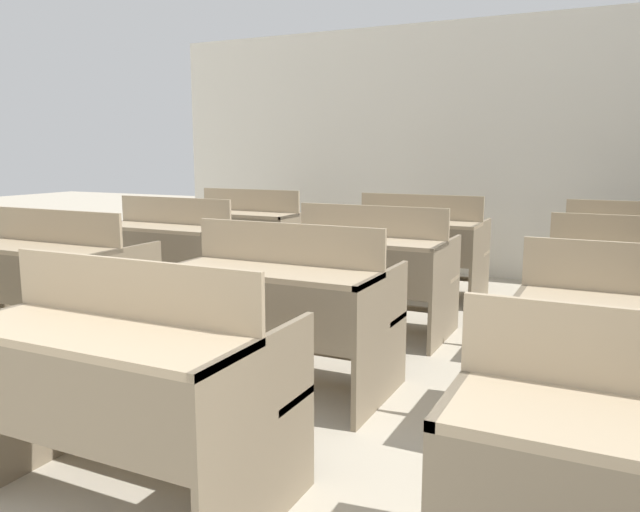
{
  "coord_description": "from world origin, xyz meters",
  "views": [
    {
      "loc": [
        1.73,
        -0.31,
        1.35
      ],
      "look_at": [
        0.3,
        2.65,
        0.79
      ],
      "focal_mm": 35.0,
      "sensor_mm": 36.0,
      "label": 1
    }
  ],
  "objects_px": {
    "bench_second_center": "(285,306)",
    "bench_back_center": "(418,245)",
    "bench_second_left": "(55,277)",
    "bench_third_left": "(173,251)",
    "bench_front_center": "(127,381)",
    "bench_back_right": "(640,260)",
    "bench_back_left": "(249,234)",
    "bench_third_center": "(369,268)"
  },
  "relations": [
    {
      "from": "bench_front_center",
      "to": "bench_third_center",
      "type": "relative_size",
      "value": 1.0
    },
    {
      "from": "bench_back_left",
      "to": "bench_second_left",
      "type": "bearing_deg",
      "value": -89.32
    },
    {
      "from": "bench_second_center",
      "to": "bench_back_center",
      "type": "distance_m",
      "value": 2.55
    },
    {
      "from": "bench_third_left",
      "to": "bench_third_center",
      "type": "xyz_separation_m",
      "value": [
        1.82,
        -0.01,
        0.0
      ]
    },
    {
      "from": "bench_back_left",
      "to": "bench_back_right",
      "type": "relative_size",
      "value": 1.0
    },
    {
      "from": "bench_front_center",
      "to": "bench_third_left",
      "type": "bearing_deg",
      "value": 125.85
    },
    {
      "from": "bench_third_center",
      "to": "bench_back_right",
      "type": "xyz_separation_m",
      "value": [
        1.81,
        1.29,
        0.0
      ]
    },
    {
      "from": "bench_front_center",
      "to": "bench_back_left",
      "type": "relative_size",
      "value": 1.0
    },
    {
      "from": "bench_front_center",
      "to": "bench_second_center",
      "type": "xyz_separation_m",
      "value": [
        -0.03,
        1.27,
        0.0
      ]
    },
    {
      "from": "bench_front_center",
      "to": "bench_back_right",
      "type": "height_order",
      "value": "same"
    },
    {
      "from": "bench_second_center",
      "to": "bench_third_center",
      "type": "distance_m",
      "value": 1.26
    },
    {
      "from": "bench_third_center",
      "to": "bench_back_left",
      "type": "distance_m",
      "value": 2.25
    },
    {
      "from": "bench_third_left",
      "to": "bench_back_right",
      "type": "height_order",
      "value": "same"
    },
    {
      "from": "bench_third_center",
      "to": "bench_second_center",
      "type": "bearing_deg",
      "value": -90.57
    },
    {
      "from": "bench_front_center",
      "to": "bench_back_center",
      "type": "xyz_separation_m",
      "value": [
        -0.03,
        3.82,
        0.0
      ]
    },
    {
      "from": "bench_third_center",
      "to": "bench_third_left",
      "type": "bearing_deg",
      "value": 179.7
    },
    {
      "from": "bench_second_left",
      "to": "bench_second_center",
      "type": "bearing_deg",
      "value": -0.46
    },
    {
      "from": "bench_second_left",
      "to": "bench_back_left",
      "type": "height_order",
      "value": "same"
    },
    {
      "from": "bench_second_center",
      "to": "bench_front_center",
      "type": "bearing_deg",
      "value": -88.8
    },
    {
      "from": "bench_second_left",
      "to": "bench_third_left",
      "type": "xyz_separation_m",
      "value": [
        -0.0,
        1.26,
        0.0
      ]
    },
    {
      "from": "bench_second_center",
      "to": "bench_back_right",
      "type": "height_order",
      "value": "same"
    },
    {
      "from": "bench_front_center",
      "to": "bench_third_left",
      "type": "relative_size",
      "value": 1.0
    },
    {
      "from": "bench_third_center",
      "to": "bench_back_left",
      "type": "bearing_deg",
      "value": 145.42
    },
    {
      "from": "bench_third_left",
      "to": "bench_back_right",
      "type": "xyz_separation_m",
      "value": [
        3.64,
        1.28,
        0.0
      ]
    },
    {
      "from": "bench_second_center",
      "to": "bench_back_left",
      "type": "bearing_deg",
      "value": 125.92
    },
    {
      "from": "bench_third_left",
      "to": "bench_second_center",
      "type": "bearing_deg",
      "value": -35.07
    },
    {
      "from": "bench_back_left",
      "to": "bench_front_center",
      "type": "bearing_deg",
      "value": -63.91
    },
    {
      "from": "bench_back_right",
      "to": "bench_second_center",
      "type": "bearing_deg",
      "value": -125.58
    },
    {
      "from": "bench_third_left",
      "to": "bench_third_center",
      "type": "relative_size",
      "value": 1.0
    },
    {
      "from": "bench_front_center",
      "to": "bench_second_center",
      "type": "relative_size",
      "value": 1.0
    },
    {
      "from": "bench_second_center",
      "to": "bench_back_right",
      "type": "relative_size",
      "value": 1.0
    },
    {
      "from": "bench_third_center",
      "to": "bench_back_center",
      "type": "xyz_separation_m",
      "value": [
        -0.02,
        1.29,
        0.0
      ]
    },
    {
      "from": "bench_back_right",
      "to": "bench_third_center",
      "type": "bearing_deg",
      "value": -144.57
    },
    {
      "from": "bench_third_left",
      "to": "bench_back_center",
      "type": "xyz_separation_m",
      "value": [
        1.8,
        1.28,
        0.0
      ]
    },
    {
      "from": "bench_back_left",
      "to": "bench_back_right",
      "type": "bearing_deg",
      "value": 0.22
    },
    {
      "from": "bench_back_center",
      "to": "bench_back_left",
      "type": "bearing_deg",
      "value": -179.62
    },
    {
      "from": "bench_front_center",
      "to": "bench_second_center",
      "type": "height_order",
      "value": "same"
    },
    {
      "from": "bench_back_left",
      "to": "bench_third_center",
      "type": "bearing_deg",
      "value": -34.58
    },
    {
      "from": "bench_front_center",
      "to": "bench_second_left",
      "type": "height_order",
      "value": "same"
    },
    {
      "from": "bench_second_center",
      "to": "bench_back_left",
      "type": "relative_size",
      "value": 1.0
    },
    {
      "from": "bench_front_center",
      "to": "bench_back_right",
      "type": "distance_m",
      "value": 4.23
    },
    {
      "from": "bench_second_center",
      "to": "bench_back_center",
      "type": "bearing_deg",
      "value": 90.14
    }
  ]
}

